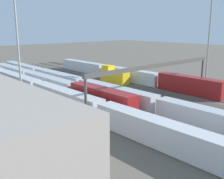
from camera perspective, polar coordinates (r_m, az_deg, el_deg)
ground_plane at (r=66.26m, az=3.67°, el=-1.26°), size 400.00×400.00×0.00m
track_bed_0 at (r=79.41m, az=12.53°, el=0.95°), size 140.00×2.80×0.12m
track_bed_1 at (r=75.47m, az=10.32°, el=0.41°), size 140.00×2.80×0.12m
track_bed_2 at (r=71.66m, az=7.87°, el=-0.19°), size 140.00×2.80×0.12m
track_bed_3 at (r=68.00m, az=5.14°, el=-0.85°), size 140.00×2.80×0.12m
track_bed_4 at (r=64.53m, az=2.12°, el=-1.59°), size 140.00×2.80×0.12m
track_bed_5 at (r=61.27m, az=-1.24°, el=-2.40°), size 140.00×2.80×0.12m
track_bed_6 at (r=58.25m, az=-4.97°, el=-3.29°), size 140.00×2.80×0.12m
track_bed_7 at (r=55.52m, az=-9.09°, el=-4.25°), size 140.00×2.80×0.12m
train_on_track_1 at (r=84.07m, az=2.85°, el=3.36°), size 66.40×3.00×4.40m
train_on_track_7 at (r=56.41m, az=-10.14°, el=-1.94°), size 119.80×3.00×3.80m
train_on_track_2 at (r=80.49m, az=0.45°, el=2.96°), size 10.00×3.00×5.00m
train_on_track_6 at (r=73.95m, az=-14.25°, el=1.55°), size 66.40×3.06×4.40m
train_on_track_5 at (r=58.70m, az=0.58°, el=-1.12°), size 119.80×3.00×3.80m
light_mast_0 at (r=75.87m, az=20.34°, el=12.27°), size 2.80×0.70×25.34m
light_mast_1 at (r=65.98m, az=-20.05°, el=14.16°), size 2.80×0.70×29.38m
signal_gantry at (r=59.20m, az=9.70°, el=4.46°), size 0.70×40.00×8.80m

